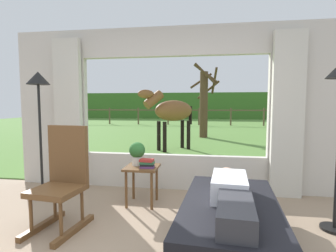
# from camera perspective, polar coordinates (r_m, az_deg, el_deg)

# --- Properties ---
(back_wall_with_window) EXTENTS (5.20, 0.12, 2.55)m
(back_wall_with_window) POSITION_cam_1_polar(r_m,az_deg,el_deg) (4.15, 0.95, 3.27)
(back_wall_with_window) COLOR beige
(back_wall_with_window) RESTS_ON ground_plane
(curtain_panel_left) EXTENTS (0.44, 0.10, 2.40)m
(curtain_panel_left) POSITION_cam_1_polar(r_m,az_deg,el_deg) (4.56, -20.85, 2.48)
(curtain_panel_left) COLOR beige
(curtain_panel_left) RESTS_ON ground_plane
(curtain_panel_right) EXTENTS (0.44, 0.10, 2.40)m
(curtain_panel_right) POSITION_cam_1_polar(r_m,az_deg,el_deg) (4.13, 24.59, 2.15)
(curtain_panel_right) COLOR beige
(curtain_panel_right) RESTS_ON ground_plane
(outdoor_pasture_lawn) EXTENTS (36.00, 21.68, 0.02)m
(outdoor_pasture_lawn) POSITION_cam_1_polar(r_m,az_deg,el_deg) (15.08, 6.48, -0.37)
(outdoor_pasture_lawn) COLOR #568438
(outdoor_pasture_lawn) RESTS_ON ground_plane
(distant_hill_ridge) EXTENTS (36.00, 2.00, 2.40)m
(distant_hill_ridge) POSITION_cam_1_polar(r_m,az_deg,el_deg) (24.86, 7.37, 4.39)
(distant_hill_ridge) COLOR #3C6C27
(distant_hill_ridge) RESTS_ON ground_plane
(recliner_sofa) EXTENTS (1.03, 1.77, 0.42)m
(recliner_sofa) POSITION_cam_1_polar(r_m,az_deg,el_deg) (2.76, 13.34, -19.77)
(recliner_sofa) COLOR black
(recliner_sofa) RESTS_ON ground_plane
(reclining_person) EXTENTS (0.39, 1.44, 0.22)m
(reclining_person) POSITION_cam_1_polar(r_m,az_deg,el_deg) (2.60, 13.57, -14.13)
(reclining_person) COLOR silver
(reclining_person) RESTS_ON recliner_sofa
(rocking_chair) EXTENTS (0.54, 0.73, 1.12)m
(rocking_chair) POSITION_cam_1_polar(r_m,az_deg,el_deg) (3.16, -21.93, -10.50)
(rocking_chair) COLOR brown
(rocking_chair) RESTS_ON ground_plane
(side_table) EXTENTS (0.44, 0.44, 0.52)m
(side_table) POSITION_cam_1_polar(r_m,az_deg,el_deg) (3.62, -5.70, -10.19)
(side_table) COLOR brown
(side_table) RESTS_ON ground_plane
(potted_plant) EXTENTS (0.22, 0.22, 0.32)m
(potted_plant) POSITION_cam_1_polar(r_m,az_deg,el_deg) (3.63, -6.73, -5.65)
(potted_plant) COLOR silver
(potted_plant) RESTS_ON side_table
(book_stack) EXTENTS (0.20, 0.14, 0.12)m
(book_stack) POSITION_cam_1_polar(r_m,az_deg,el_deg) (3.51, -4.58, -8.12)
(book_stack) COLOR #59336B
(book_stack) RESTS_ON side_table
(floor_lamp_left) EXTENTS (0.32, 0.32, 1.82)m
(floor_lamp_left) POSITION_cam_1_polar(r_m,az_deg,el_deg) (4.15, -26.32, 5.77)
(floor_lamp_left) COLOR black
(floor_lamp_left) RESTS_ON ground_plane
(horse) EXTENTS (1.59, 1.46, 1.73)m
(horse) POSITION_cam_1_polar(r_m,az_deg,el_deg) (7.57, 0.78, 3.25)
(horse) COLOR brown
(horse) RESTS_ON outdoor_pasture_lawn
(pasture_tree) EXTENTS (1.21, 1.13, 2.92)m
(pasture_tree) POSITION_cam_1_polar(r_m,az_deg,el_deg) (10.61, 7.89, 5.37)
(pasture_tree) COLOR #4C3823
(pasture_tree) RESTS_ON outdoor_pasture_lawn
(pasture_fence_line) EXTENTS (16.10, 0.10, 1.10)m
(pasture_fence_line) POSITION_cam_1_polar(r_m,az_deg,el_deg) (16.89, 6.75, 2.68)
(pasture_fence_line) COLOR brown
(pasture_fence_line) RESTS_ON outdoor_pasture_lawn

